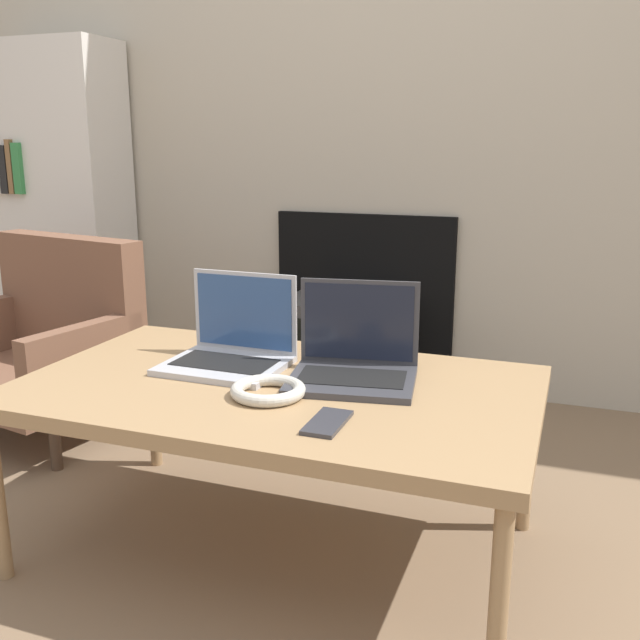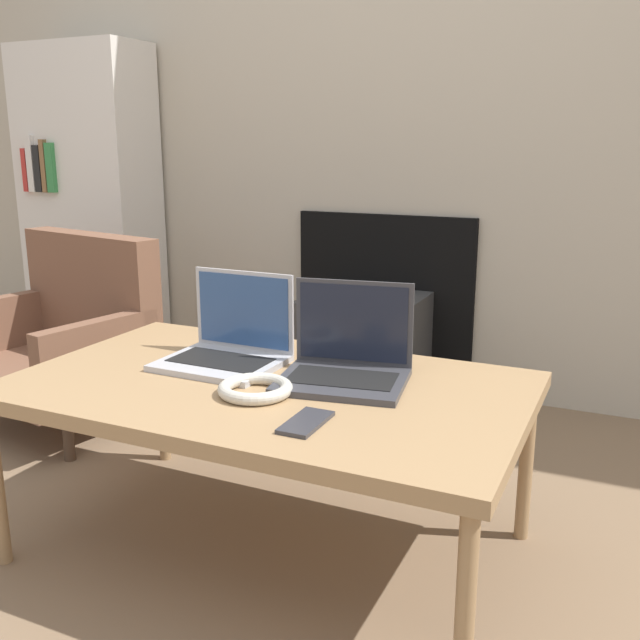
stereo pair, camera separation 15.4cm
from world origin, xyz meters
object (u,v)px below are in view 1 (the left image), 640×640
(phone, at_px, (327,422))
(laptop_left, at_px, (232,346))
(laptop_right, at_px, (355,359))
(armchair, at_px, (47,338))
(tv, at_px, (346,349))
(headphones, at_px, (268,390))

(phone, bearing_deg, laptop_left, 140.79)
(laptop_right, xyz_separation_m, armchair, (-1.27, 0.38, -0.17))
(laptop_right, xyz_separation_m, tv, (-0.35, 1.00, -0.29))
(laptop_right, height_order, phone, laptop_right)
(laptop_left, relative_size, armchair, 0.40)
(phone, distance_m, armchair, 1.48)
(armchair, bearing_deg, laptop_right, -5.61)
(laptop_left, xyz_separation_m, headphones, (0.19, -0.19, -0.03))
(phone, bearing_deg, headphones, 148.60)
(headphones, distance_m, tv, 1.24)
(laptop_right, relative_size, armchair, 0.45)
(laptop_left, height_order, armchair, armchair)
(armchair, bearing_deg, phone, -16.41)
(laptop_right, xyz_separation_m, headphones, (-0.14, -0.19, -0.03))
(tv, distance_m, armchair, 1.12)
(headphones, bearing_deg, phone, -31.40)
(tv, bearing_deg, headphones, -80.44)
(laptop_left, distance_m, headphones, 0.27)
(laptop_right, relative_size, headphones, 1.94)
(headphones, bearing_deg, armchair, 153.01)
(headphones, xyz_separation_m, phone, (0.18, -0.11, -0.01))
(laptop_right, distance_m, phone, 0.30)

